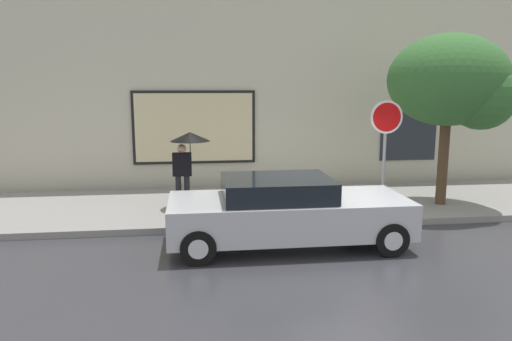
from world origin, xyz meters
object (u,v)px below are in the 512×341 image
object	(u,v)px
fire_hydrant	(294,197)
street_tree	(455,84)
stop_sign	(386,134)
pedestrian_with_umbrella	(188,148)
parked_car	(286,211)

from	to	relation	value
fire_hydrant	street_tree	distance (m)	4.83
fire_hydrant	street_tree	size ratio (longest dim) A/B	0.20
fire_hydrant	stop_sign	size ratio (longest dim) A/B	0.31
fire_hydrant	street_tree	world-z (taller)	street_tree
stop_sign	pedestrian_with_umbrella	bearing A→B (deg)	166.00
fire_hydrant	pedestrian_with_umbrella	size ratio (longest dim) A/B	0.44
street_tree	stop_sign	xyz separation A→B (m)	(-1.94, -0.57, -1.15)
pedestrian_with_umbrella	stop_sign	size ratio (longest dim) A/B	0.71
parked_car	fire_hydrant	world-z (taller)	parked_car
fire_hydrant	pedestrian_with_umbrella	bearing A→B (deg)	158.36
fire_hydrant	pedestrian_with_umbrella	xyz separation A→B (m)	(-2.44, 0.97, 1.07)
stop_sign	street_tree	bearing A→B (deg)	16.43
stop_sign	parked_car	bearing A→B (deg)	-149.05
pedestrian_with_umbrella	street_tree	world-z (taller)	street_tree
street_tree	stop_sign	size ratio (longest dim) A/B	1.60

